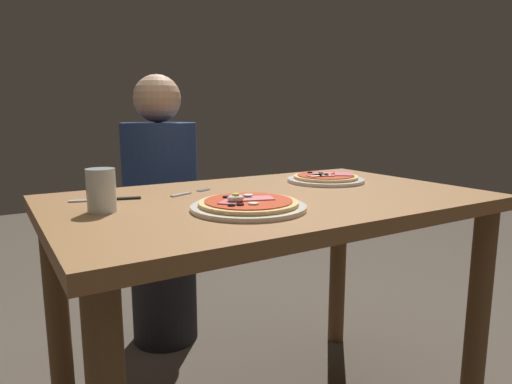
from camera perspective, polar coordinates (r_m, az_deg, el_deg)
The scene contains 7 objects.
dining_table at distance 1.37m, azimuth 1.94°, elevation -5.58°, with size 1.27×0.78×0.78m.
pizza_foreground at distance 1.14m, azimuth -0.99°, elevation -1.69°, with size 0.30×0.30×0.05m.
pizza_across_left at distance 1.62m, azimuth 8.87°, elevation 1.71°, with size 0.27×0.27×0.03m.
water_glass_near at distance 1.18m, azimuth -19.09°, elevation -0.17°, with size 0.07×0.07×0.11m.
fork at distance 1.38m, azimuth -8.68°, elevation -0.14°, with size 0.15×0.07×0.00m.
knife at distance 1.33m, azimuth -18.04°, elevation -0.86°, with size 0.19×0.07×0.01m.
diner_person at distance 2.01m, azimuth -11.91°, elevation -3.39°, with size 0.32×0.32×1.18m.
Camera 1 is at (-0.73, -1.10, 1.02)m, focal length 31.40 mm.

